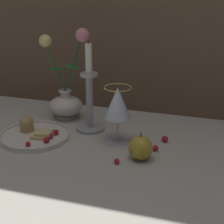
{
  "coord_description": "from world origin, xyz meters",
  "views": [
    {
      "loc": [
        0.39,
        -0.99,
        0.5
      ],
      "look_at": [
        0.08,
        0.01,
        0.1
      ],
      "focal_mm": 60.0,
      "sensor_mm": 36.0,
      "label": 1
    }
  ],
  "objects_px": {
    "vase": "(66,96)",
    "candlestick": "(90,101)",
    "apple_beside_vase": "(141,148)",
    "wine_glass": "(118,105)",
    "plate_with_pastries": "(34,134)"
  },
  "relations": [
    {
      "from": "vase",
      "to": "plate_with_pastries",
      "type": "distance_m",
      "value": 0.2
    },
    {
      "from": "plate_with_pastries",
      "to": "wine_glass",
      "type": "distance_m",
      "value": 0.29
    },
    {
      "from": "candlestick",
      "to": "apple_beside_vase",
      "type": "distance_m",
      "value": 0.27
    },
    {
      "from": "vase",
      "to": "candlestick",
      "type": "xyz_separation_m",
      "value": [
        0.12,
        -0.08,
        0.02
      ]
    },
    {
      "from": "vase",
      "to": "candlestick",
      "type": "bearing_deg",
      "value": -32.29
    },
    {
      "from": "apple_beside_vase",
      "to": "plate_with_pastries",
      "type": "bearing_deg",
      "value": 173.84
    },
    {
      "from": "wine_glass",
      "to": "candlestick",
      "type": "height_order",
      "value": "candlestick"
    },
    {
      "from": "vase",
      "to": "plate_with_pastries",
      "type": "height_order",
      "value": "vase"
    },
    {
      "from": "vase",
      "to": "wine_glass",
      "type": "bearing_deg",
      "value": -30.14
    },
    {
      "from": "vase",
      "to": "plate_with_pastries",
      "type": "bearing_deg",
      "value": -97.97
    },
    {
      "from": "candlestick",
      "to": "vase",
      "type": "bearing_deg",
      "value": 147.71
    },
    {
      "from": "vase",
      "to": "candlestick",
      "type": "distance_m",
      "value": 0.14
    },
    {
      "from": "wine_glass",
      "to": "vase",
      "type": "bearing_deg",
      "value": 149.86
    },
    {
      "from": "wine_glass",
      "to": "apple_beside_vase",
      "type": "xyz_separation_m",
      "value": [
        0.1,
        -0.09,
        -0.09
      ]
    },
    {
      "from": "wine_glass",
      "to": "plate_with_pastries",
      "type": "bearing_deg",
      "value": -167.9
    }
  ]
}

